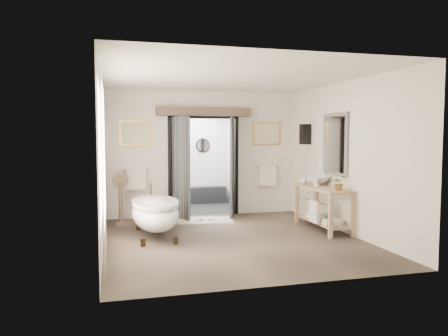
{
  "coord_description": "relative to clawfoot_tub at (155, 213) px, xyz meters",
  "views": [
    {
      "loc": [
        -2.1,
        -7.47,
        1.87
      ],
      "look_at": [
        0.0,
        0.6,
        1.25
      ],
      "focal_mm": 35.0,
      "sensor_mm": 36.0,
      "label": 1
    }
  ],
  "objects": [
    {
      "name": "ground_plane",
      "position": [
        1.32,
        -0.56,
        -0.45
      ],
      "size": [
        5.0,
        5.0,
        0.0
      ],
      "primitive_type": "plane",
      "color": "brown"
    },
    {
      "name": "room_shell",
      "position": [
        1.29,
        -0.68,
        1.41
      ],
      "size": [
        4.52,
        5.02,
        2.91
      ],
      "color": "beige",
      "rests_on": "ground_plane"
    },
    {
      "name": "shower_room",
      "position": [
        1.32,
        3.43,
        0.46
      ],
      "size": [
        2.22,
        2.01,
        2.51
      ],
      "color": "black",
      "rests_on": "ground_plane"
    },
    {
      "name": "back_wall_dressing",
      "position": [
        1.32,
        1.75,
        1.11
      ],
      "size": [
        3.82,
        0.78,
        2.52
      ],
      "color": "black",
      "rests_on": "ground_plane"
    },
    {
      "name": "clawfoot_tub",
      "position": [
        0.0,
        0.0,
        0.0
      ],
      "size": [
        0.84,
        1.88,
        0.92
      ],
      "color": "#332315",
      "rests_on": "ground_plane"
    },
    {
      "name": "vanity",
      "position": [
        3.27,
        -0.22,
        0.06
      ],
      "size": [
        0.57,
        1.6,
        0.85
      ],
      "color": "tan",
      "rests_on": "ground_plane"
    },
    {
      "name": "pedestal_mirror",
      "position": [
        -0.59,
        1.17,
        0.03
      ],
      "size": [
        0.33,
        0.21,
        1.11
      ],
      "color": "brown",
      "rests_on": "ground_plane"
    },
    {
      "name": "rug",
      "position": [
        1.22,
        1.26,
        -0.44
      ],
      "size": [
        1.32,
        1.0,
        0.01
      ],
      "primitive_type": "cube",
      "rotation": [
        0.0,
        0.0,
        -0.18
      ],
      "color": "beige",
      "rests_on": "ground_plane"
    },
    {
      "name": "slippers",
      "position": [
        1.23,
        1.26,
        -0.41
      ],
      "size": [
        0.4,
        0.27,
        0.05
      ],
      "color": "silver",
      "rests_on": "rug"
    },
    {
      "name": "basin",
      "position": [
        3.35,
        0.15,
        0.49
      ],
      "size": [
        0.67,
        0.67,
        0.19
      ],
      "primitive_type": "imported",
      "rotation": [
        0.0,
        0.0,
        -0.3
      ],
      "color": "white",
      "rests_on": "vanity"
    },
    {
      "name": "plant",
      "position": [
        3.34,
        -0.74,
        0.54
      ],
      "size": [
        0.31,
        0.3,
        0.28
      ],
      "primitive_type": "imported",
      "rotation": [
        0.0,
        0.0,
        0.39
      ],
      "color": "gray",
      "rests_on": "vanity"
    },
    {
      "name": "soap_bottle_a",
      "position": [
        3.17,
        -0.1,
        0.49
      ],
      "size": [
        0.11,
        0.11,
        0.18
      ],
      "primitive_type": "imported",
      "rotation": [
        0.0,
        0.0,
        -0.39
      ],
      "color": "gray",
      "rests_on": "vanity"
    },
    {
      "name": "soap_bottle_b",
      "position": [
        3.21,
        0.51,
        0.48
      ],
      "size": [
        0.16,
        0.16,
        0.16
      ],
      "primitive_type": "imported",
      "rotation": [
        0.0,
        0.0,
        0.36
      ],
      "color": "gray",
      "rests_on": "vanity"
    }
  ]
}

